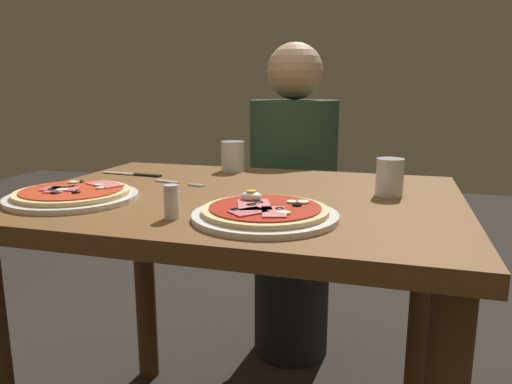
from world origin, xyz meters
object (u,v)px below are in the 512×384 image
salt_shaker (171,202)px  pizza_across_left (73,195)px  fork (175,183)px  diner_person (292,213)px  water_glass_far (389,180)px  knife (136,174)px  water_glass_near (233,158)px  pizza_foreground (265,213)px  dining_table (240,249)px

salt_shaker → pizza_across_left: bearing=163.7°
fork → diner_person: size_ratio=0.13×
pizza_across_left → salt_shaker: bearing=-16.3°
water_glass_far → knife: 0.72m
pizza_across_left → water_glass_far: 0.74m
salt_shaker → water_glass_near: bearing=96.8°
pizza_foreground → pizza_across_left: pizza_foreground is taller
pizza_foreground → pizza_across_left: 0.47m
dining_table → salt_shaker: (-0.06, -0.25, 0.17)m
fork → pizza_across_left: bearing=-120.2°
dining_table → diner_person: size_ratio=0.88×
pizza_across_left → salt_shaker: size_ratio=4.38×
pizza_across_left → knife: size_ratio=1.50×
dining_table → diner_person: diner_person is taller
diner_person → dining_table: bearing=90.2°
dining_table → fork: fork is taller
water_glass_near → water_glass_far: size_ratio=1.03×
pizza_across_left → salt_shaker: 0.30m
water_glass_near → salt_shaker: 0.57m
fork → salt_shaker: (0.15, -0.33, 0.03)m
dining_table → pizza_across_left: pizza_across_left is taller
pizza_foreground → water_glass_near: size_ratio=3.13×
pizza_foreground → dining_table: bearing=120.5°
knife → water_glass_near: bearing=31.4°
dining_table → pizza_foreground: (0.12, -0.20, 0.15)m
dining_table → water_glass_near: bearing=111.4°
salt_shaker → dining_table: bearing=77.4°
pizza_foreground → water_glass_far: bearing=51.4°
water_glass_far → salt_shaker: 0.52m
dining_table → water_glass_far: size_ratio=11.65×
water_glass_near → pizza_foreground: bearing=-64.8°
dining_table → fork: size_ratio=6.61×
water_glass_near → fork: 0.25m
pizza_across_left → fork: (0.14, 0.24, -0.01)m
knife → pizza_across_left: bearing=-85.4°
water_glass_far → diner_person: (-0.35, 0.56, -0.25)m
pizza_across_left → water_glass_near: 0.53m
water_glass_far → pizza_foreground: bearing=-128.6°
pizza_foreground → fork: 0.43m
fork → diner_person: bearing=70.2°
water_glass_far → diner_person: size_ratio=0.08×
diner_person → fork: bearing=70.2°
pizza_foreground → diner_person: diner_person is taller
salt_shaker → fork: bearing=114.5°
knife → diner_person: bearing=52.3°
dining_table → salt_shaker: 0.31m
water_glass_far → water_glass_near: bearing=153.9°
dining_table → salt_shaker: salt_shaker is taller
pizza_across_left → water_glass_far: (0.69, 0.25, 0.03)m
pizza_foreground → water_glass_far: (0.23, 0.29, 0.03)m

